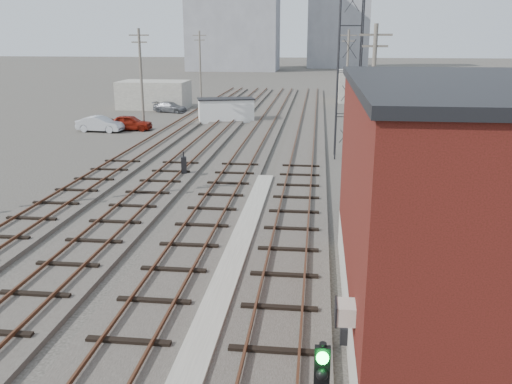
% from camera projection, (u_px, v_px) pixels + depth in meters
% --- Properties ---
extents(ground, '(320.00, 320.00, 0.00)m').
position_uv_depth(ground, '(288.00, 110.00, 63.13)').
color(ground, '#282621').
rests_on(ground, ground).
extents(track_right, '(3.20, 90.00, 0.39)m').
position_uv_depth(track_right, '(304.00, 144.00, 42.79)').
color(track_right, '#332D28').
rests_on(track_right, ground).
extents(track_mid_right, '(3.20, 90.00, 0.39)m').
position_uv_depth(track_mid_right, '(254.00, 143.00, 43.23)').
color(track_mid_right, '#332D28').
rests_on(track_mid_right, ground).
extents(track_mid_left, '(3.20, 90.00, 0.39)m').
position_uv_depth(track_mid_left, '(205.00, 142.00, 43.67)').
color(track_mid_left, '#332D28').
rests_on(track_mid_left, ground).
extents(track_left, '(3.20, 90.00, 0.39)m').
position_uv_depth(track_left, '(157.00, 141.00, 44.11)').
color(track_left, '#332D28').
rests_on(track_left, ground).
extents(platform_curb, '(0.90, 28.00, 0.26)m').
position_uv_depth(platform_curb, '(227.00, 277.00, 19.14)').
color(platform_curb, gray).
rests_on(platform_curb, ground).
extents(brick_building, '(6.54, 12.20, 7.22)m').
position_uv_depth(brick_building, '(455.00, 207.00, 15.49)').
color(brick_building, gray).
rests_on(brick_building, ground).
extents(lattice_tower, '(1.60, 1.60, 15.00)m').
position_uv_depth(lattice_tower, '(350.00, 49.00, 36.58)').
color(lattice_tower, black).
rests_on(lattice_tower, ground).
extents(utility_pole_left_b, '(1.80, 0.24, 9.00)m').
position_uv_depth(utility_pole_left_b, '(141.00, 77.00, 48.86)').
color(utility_pole_left_b, '#595147').
rests_on(utility_pole_left_b, ground).
extents(utility_pole_left_c, '(1.80, 0.24, 9.00)m').
position_uv_depth(utility_pole_left_c, '(200.00, 63.00, 72.72)').
color(utility_pole_left_c, '#595147').
rests_on(utility_pole_left_c, ground).
extents(utility_pole_right_a, '(1.80, 0.24, 9.00)m').
position_uv_depth(utility_pole_right_a, '(372.00, 101.00, 30.54)').
color(utility_pole_right_a, '#595147').
rests_on(utility_pole_right_a, ground).
extents(utility_pole_right_b, '(1.80, 0.24, 9.00)m').
position_uv_depth(utility_pole_right_b, '(347.00, 70.00, 59.18)').
color(utility_pole_right_b, '#595147').
rests_on(utility_pole_right_b, ground).
extents(apartment_left, '(22.00, 14.00, 30.00)m').
position_uv_depth(apartment_left, '(233.00, 8.00, 132.52)').
color(apartment_left, gray).
rests_on(apartment_left, ground).
extents(apartment_right, '(16.00, 12.00, 26.00)m').
position_uv_depth(apartment_right, '(338.00, 18.00, 144.53)').
color(apartment_right, gray).
rests_on(apartment_right, ground).
extents(shed_left, '(8.00, 5.00, 3.20)m').
position_uv_depth(shed_left, '(154.00, 95.00, 64.45)').
color(shed_left, gray).
rests_on(shed_left, ground).
extents(shed_right, '(6.00, 6.00, 4.00)m').
position_uv_depth(shed_right, '(361.00, 86.00, 71.13)').
color(shed_right, gray).
rests_on(shed_right, ground).
extents(switch_stand, '(0.41, 0.41, 1.44)m').
position_uv_depth(switch_stand, '(184.00, 165.00, 33.26)').
color(switch_stand, black).
rests_on(switch_stand, ground).
extents(site_trailer, '(6.04, 3.84, 2.36)m').
position_uv_depth(site_trailer, '(226.00, 110.00, 54.34)').
color(site_trailer, white).
rests_on(site_trailer, ground).
extents(car_red, '(4.14, 1.75, 1.40)m').
position_uv_depth(car_red, '(130.00, 123.00, 49.55)').
color(car_red, maroon).
rests_on(car_red, ground).
extents(car_silver, '(4.36, 1.89, 1.40)m').
position_uv_depth(car_silver, '(100.00, 124.00, 48.76)').
color(car_silver, '#B2B5BB').
rests_on(car_silver, ground).
extents(car_grey, '(4.30, 2.61, 1.17)m').
position_uv_depth(car_grey, '(170.00, 107.00, 61.21)').
color(car_grey, slate).
rests_on(car_grey, ground).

